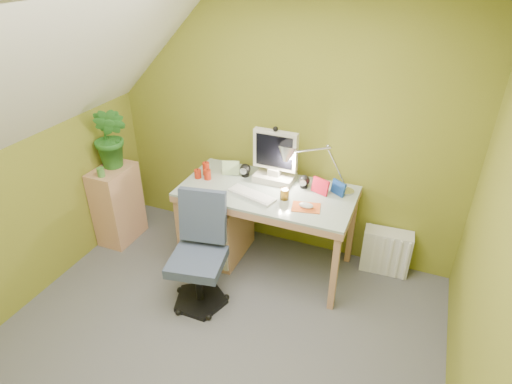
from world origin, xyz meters
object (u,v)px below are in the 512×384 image
at_px(potted_plant, 111,137).
at_px(monitor, 275,152).
at_px(desk, 267,228).
at_px(radiator, 386,251).
at_px(desk_lamp, 328,157).
at_px(side_ledge, 118,204).
at_px(task_chair, 197,262).

bearing_deg(potted_plant, monitor, 11.62).
bearing_deg(desk, radiator, 17.32).
relative_size(desk_lamp, radiator, 1.49).
bearing_deg(radiator, potted_plant, -173.73).
relative_size(monitor, side_ledge, 0.70).
height_order(desk, monitor, monitor).
xyz_separation_m(potted_plant, radiator, (2.47, 0.44, -0.86)).
relative_size(desk, monitor, 2.70).
relative_size(desk, side_ledge, 1.89).
bearing_deg(desk_lamp, task_chair, -127.10).
height_order(desk, potted_plant, potted_plant).
distance_m(task_chair, radiator, 1.67).
bearing_deg(desk_lamp, radiator, 19.08).
bearing_deg(side_ledge, potted_plant, 65.60).
height_order(side_ledge, radiator, side_ledge).
distance_m(monitor, radiator, 1.32).
bearing_deg(side_ledge, radiator, 11.11).
relative_size(side_ledge, radiator, 1.86).
height_order(desk, radiator, desk).
distance_m(monitor, desk_lamp, 0.45).
xyz_separation_m(monitor, radiator, (1.01, 0.14, -0.84)).
bearing_deg(monitor, desk_lamp, 0.55).
height_order(monitor, desk_lamp, desk_lamp).
height_order(desk, side_ledge, desk).
xyz_separation_m(monitor, side_ledge, (-1.48, -0.35, -0.66)).
bearing_deg(potted_plant, desk_lamp, 8.92).
distance_m(desk, task_chair, 0.74).
bearing_deg(task_chair, radiator, 25.93).
xyz_separation_m(monitor, potted_plant, (-1.45, -0.30, 0.02)).
bearing_deg(desk, task_chair, -115.80).
distance_m(desk_lamp, task_chair, 1.33).
distance_m(potted_plant, radiator, 2.65).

